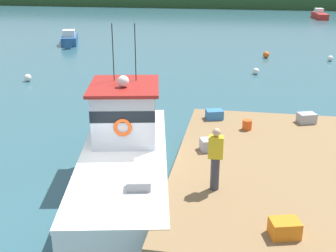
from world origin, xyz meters
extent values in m
plane|color=#2D5660|center=(0.00, 0.00, 0.00)|extent=(200.00, 200.00, 0.00)
cylinder|color=#4C3D2D|center=(2.20, 4.10, 0.50)|extent=(0.36, 0.36, 1.00)
cube|color=olive|center=(4.80, 0.00, 1.10)|extent=(6.00, 9.00, 0.20)
cube|color=white|center=(0.20, -0.09, 0.55)|extent=(4.04, 8.34, 1.10)
cone|color=white|center=(-0.77, 4.71, 0.55)|extent=(1.44, 1.98, 1.10)
cube|color=#234C9E|center=(0.20, -0.09, 1.00)|extent=(4.03, 8.18, 0.12)
cube|color=white|center=(0.20, -0.09, 1.16)|extent=(4.08, 8.35, 0.12)
cube|color=silver|center=(-0.04, 1.09, 2.00)|extent=(2.30, 2.53, 1.80)
cube|color=black|center=(-0.04, 1.09, 2.31)|extent=(2.32, 2.56, 0.36)
cube|color=maroon|center=(-0.04, 1.09, 2.95)|extent=(2.59, 2.88, 0.10)
sphere|color=white|center=(0.02, 0.79, 3.18)|extent=(0.36, 0.36, 0.36)
cylinder|color=black|center=(-0.48, 1.51, 3.90)|extent=(0.03, 0.03, 1.80)
cylinder|color=black|center=(0.21, 1.65, 3.90)|extent=(0.03, 0.03, 1.80)
cube|color=#939399|center=(1.18, -2.14, 1.28)|extent=(0.68, 0.55, 0.36)
torus|color=orange|center=(0.36, -2.91, 1.16)|extent=(0.66, 0.66, 0.12)
torus|color=#EA5119|center=(0.19, -0.03, 2.00)|extent=(0.55, 0.21, 0.54)
cube|color=orange|center=(4.61, -3.54, 1.38)|extent=(0.70, 0.58, 0.36)
cube|color=#3370B2|center=(2.64, 3.48, 1.37)|extent=(0.71, 0.60, 0.33)
cube|color=#9E9EA3|center=(2.74, 0.63, 1.38)|extent=(0.72, 0.63, 0.36)
cube|color=#9E9EA3|center=(5.90, 3.63, 1.38)|extent=(0.72, 0.62, 0.35)
cylinder|color=#E04C19|center=(3.82, 2.58, 1.37)|extent=(0.32, 0.32, 0.34)
cylinder|color=#383842|center=(3.03, -1.79, 1.63)|extent=(0.22, 0.22, 0.86)
cube|color=gold|center=(3.03, -1.79, 2.34)|extent=(0.36, 0.22, 0.56)
sphere|color=tan|center=(3.03, -1.79, 2.73)|extent=(0.20, 0.20, 0.20)
cube|color=red|center=(12.82, 47.26, 0.35)|extent=(1.69, 3.97, 0.70)
cone|color=red|center=(12.53, 49.64, 0.35)|extent=(0.81, 1.04, 0.70)
cube|color=silver|center=(12.74, 47.93, 0.96)|extent=(1.09, 1.07, 0.52)
cube|color=#285184|center=(-11.50, 24.46, 0.36)|extent=(2.46, 4.11, 0.71)
cone|color=#285184|center=(-10.70, 22.14, 0.36)|extent=(0.99, 1.16, 0.71)
cube|color=silver|center=(-11.28, 23.81, 0.98)|extent=(1.26, 1.25, 0.53)
sphere|color=silver|center=(4.39, 15.68, 0.20)|extent=(0.40, 0.40, 0.40)
sphere|color=silver|center=(-8.92, 11.57, 0.22)|extent=(0.43, 0.43, 0.43)
sphere|color=silver|center=(9.68, 20.63, 0.20)|extent=(0.39, 0.39, 0.39)
sphere|color=#EA5B19|center=(5.20, 20.99, 0.24)|extent=(0.47, 0.47, 0.47)
camera|label=1|loc=(3.55, -11.44, 6.49)|focal=46.15mm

